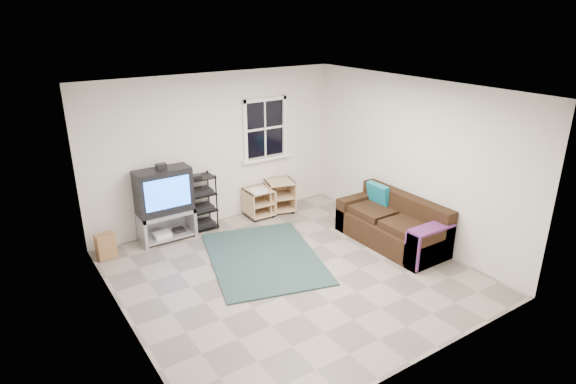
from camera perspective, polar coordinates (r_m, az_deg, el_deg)
room at (r=8.72m, az=-2.73°, el=7.05°), size 4.60×4.62×4.60m
tv_unit at (r=7.95m, az=-14.47°, el=-0.75°), size 0.88×0.44×1.30m
av_rack at (r=8.30m, az=-10.29°, el=-1.61°), size 0.49×0.36×0.98m
side_table_left at (r=8.99m, az=-1.07°, el=-0.26°), size 0.62×0.62×0.59m
side_table_right at (r=8.75m, az=-3.57°, el=-0.99°), size 0.48×0.50×0.54m
sofa at (r=7.91m, az=12.34°, el=-3.93°), size 0.82×1.85×0.84m
shag_rug at (r=7.39m, az=-2.87°, el=-7.74°), size 2.09×2.50×0.03m
paper_bag at (r=7.81m, az=-20.78°, el=-6.02°), size 0.29×0.21×0.39m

